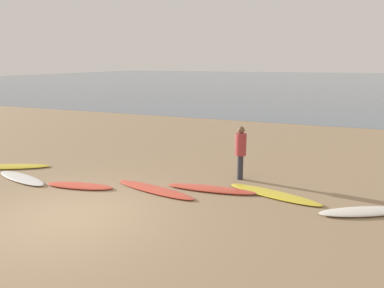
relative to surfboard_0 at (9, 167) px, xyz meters
name	(u,v)px	position (x,y,z in m)	size (l,w,h in m)	color
ground_plane	(219,139)	(4.56, 7.63, -0.14)	(120.00, 120.00, 0.20)	#997C5B
ocean_water	(321,81)	(4.56, 62.52, -0.04)	(140.00, 100.00, 0.01)	slate
surfboard_0	(9,167)	(0.00, 0.00, 0.00)	(2.59, 0.60, 0.08)	yellow
surfboard_1	(22,178)	(1.36, -0.78, 0.00)	(2.23, 0.54, 0.09)	white
surfboard_2	(80,186)	(3.39, -0.67, 0.00)	(1.97, 0.53, 0.08)	#D84C38
surfboard_3	(154,189)	(5.43, -0.13, 0.00)	(2.62, 0.52, 0.08)	#D84C38
surfboard_4	(211,189)	(6.82, 0.50, 0.01)	(2.46, 0.51, 0.09)	#D84C38
surfboard_5	(274,194)	(8.44, 0.76, 0.00)	(2.59, 0.58, 0.07)	yellow
surfboard_6	(363,211)	(10.55, 0.37, 0.01)	(2.11, 0.55, 0.10)	silver
person_0	(241,148)	(7.25, 1.76, 0.89)	(0.32, 0.32, 1.57)	#2D2D38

